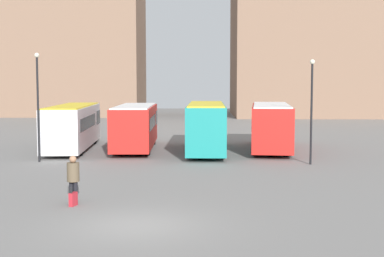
{
  "coord_description": "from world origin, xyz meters",
  "views": [
    {
      "loc": [
        2.12,
        -16.96,
        4.62
      ],
      "look_at": [
        1.58,
        11.51,
        2.19
      ],
      "focal_mm": 50.0,
      "sensor_mm": 36.0,
      "label": 1
    }
  ],
  "objects": [
    {
      "name": "lamp_post_0",
      "position": [
        8.29,
        13.24,
        3.48
      ],
      "size": [
        0.28,
        0.28,
        5.94
      ],
      "color": "black",
      "rests_on": "ground_plane"
    },
    {
      "name": "building_block_right",
      "position": [
        21.49,
        59.89,
        11.64
      ],
      "size": [
        29.88,
        17.08,
        23.28
      ],
      "color": "#7F604C",
      "rests_on": "ground_plane"
    },
    {
      "name": "bus_2",
      "position": [
        2.4,
        18.6,
        1.77
      ],
      "size": [
        2.55,
        9.9,
        3.27
      ],
      "rotation": [
        0.0,
        0.0,
        1.56
      ],
      "color": "#19847F",
      "rests_on": "ground_plane"
    },
    {
      "name": "bus_3",
      "position": [
        6.88,
        19.88,
        1.71
      ],
      "size": [
        3.57,
        10.09,
        3.16
      ],
      "rotation": [
        0.0,
        0.0,
        1.47
      ],
      "color": "red",
      "rests_on": "ground_plane"
    },
    {
      "name": "suitcase",
      "position": [
        -2.73,
        2.75,
        0.26
      ],
      "size": [
        0.27,
        0.43,
        0.74
      ],
      "rotation": [
        0.0,
        0.0,
        1.27
      ],
      "color": "#B7232D",
      "rests_on": "ground_plane"
    },
    {
      "name": "ground_plane",
      "position": [
        0.0,
        0.0,
        0.0
      ],
      "size": [
        160.0,
        160.0,
        0.0
      ],
      "primitive_type": "plane",
      "color": "slate"
    },
    {
      "name": "bus_0",
      "position": [
        -6.88,
        20.02,
        1.67
      ],
      "size": [
        3.14,
        10.86,
        3.08
      ],
      "rotation": [
        0.0,
        0.0,
        1.64
      ],
      "color": "silver",
      "rests_on": "ground_plane"
    },
    {
      "name": "bus_1",
      "position": [
        -2.51,
        20.0,
        1.67
      ],
      "size": [
        2.83,
        9.74,
        3.08
      ],
      "rotation": [
        0.0,
        0.0,
        1.6
      ],
      "color": "red",
      "rests_on": "ground_plane"
    },
    {
      "name": "traveler",
      "position": [
        -2.84,
        3.26,
        1.1
      ],
      "size": [
        0.59,
        0.59,
        1.84
      ],
      "rotation": [
        0.0,
        0.0,
        1.27
      ],
      "color": "black",
      "rests_on": "ground_plane"
    },
    {
      "name": "lamp_post_1",
      "position": [
        -7.42,
        13.89,
        3.69
      ],
      "size": [
        0.28,
        0.28,
        6.36
      ],
      "color": "black",
      "rests_on": "ground_plane"
    }
  ]
}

